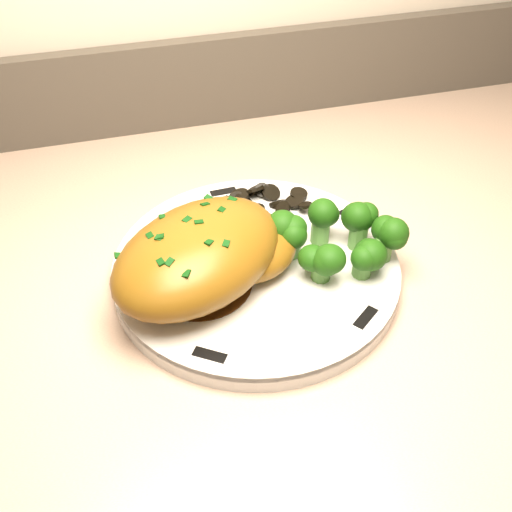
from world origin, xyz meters
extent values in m
cube|color=#CBAB92|center=(-0.09, 1.67, 0.92)|extent=(2.16, 0.71, 0.03)
cube|color=#4C443A|center=(-0.09, 1.99, 0.99)|extent=(2.16, 0.02, 0.12)
cylinder|color=silver|center=(0.14, 1.66, 0.94)|extent=(0.37, 0.37, 0.02)
cube|color=black|center=(0.13, 1.79, 0.96)|extent=(0.03, 0.01, 0.00)
cube|color=black|center=(0.02, 1.70, 0.96)|extent=(0.02, 0.03, 0.00)
cube|color=black|center=(0.07, 1.56, 0.96)|extent=(0.03, 0.03, 0.00)
cube|color=black|center=(0.22, 1.56, 0.96)|extent=(0.03, 0.03, 0.00)
cube|color=black|center=(0.26, 1.71, 0.96)|extent=(0.02, 0.03, 0.00)
cylinder|color=#3C1F0B|center=(0.08, 1.65, 0.96)|extent=(0.10, 0.10, 0.00)
ellipsoid|color=#8D5C18|center=(0.08, 1.65, 0.99)|extent=(0.22, 0.21, 0.07)
ellipsoid|color=#8D5C18|center=(0.14, 1.65, 0.98)|extent=(0.11, 0.10, 0.04)
cube|color=#0B370B|center=(0.03, 1.62, 1.02)|extent=(0.01, 0.01, 0.00)
cube|color=#0B370B|center=(0.05, 1.64, 1.02)|extent=(0.01, 0.01, 0.00)
cube|color=#0B370B|center=(0.06, 1.65, 1.03)|extent=(0.01, 0.01, 0.00)
cube|color=#0B370B|center=(0.08, 1.66, 1.03)|extent=(0.01, 0.01, 0.00)
cube|color=#0B370B|center=(0.10, 1.67, 1.02)|extent=(0.01, 0.01, 0.00)
cube|color=#0B370B|center=(0.12, 1.68, 1.02)|extent=(0.01, 0.01, 0.00)
cylinder|color=black|center=(0.20, 1.75, 0.96)|extent=(0.02, 0.01, 0.01)
cylinder|color=black|center=(0.20, 1.75, 0.96)|extent=(0.02, 0.02, 0.01)
cylinder|color=black|center=(0.20, 1.76, 0.96)|extent=(0.02, 0.02, 0.01)
cylinder|color=black|center=(0.19, 1.76, 0.96)|extent=(0.02, 0.02, 0.01)
cylinder|color=black|center=(0.18, 1.77, 0.96)|extent=(0.02, 0.02, 0.01)
cylinder|color=black|center=(0.17, 1.77, 0.96)|extent=(0.02, 0.02, 0.01)
cylinder|color=black|center=(0.17, 1.77, 0.96)|extent=(0.02, 0.02, 0.01)
cylinder|color=black|center=(0.16, 1.77, 0.96)|extent=(0.02, 0.02, 0.00)
cylinder|color=black|center=(0.15, 1.76, 0.96)|extent=(0.03, 0.03, 0.01)
cylinder|color=black|center=(0.14, 1.76, 0.96)|extent=(0.02, 0.03, 0.02)
cylinder|color=black|center=(0.14, 1.75, 0.96)|extent=(0.02, 0.02, 0.01)
cylinder|color=black|center=(0.14, 1.75, 0.96)|extent=(0.02, 0.02, 0.01)
cylinder|color=black|center=(0.14, 1.74, 0.96)|extent=(0.03, 0.03, 0.01)
cylinder|color=black|center=(0.14, 1.73, 0.96)|extent=(0.03, 0.03, 0.01)
cylinder|color=black|center=(0.15, 1.73, 0.96)|extent=(0.03, 0.03, 0.02)
cylinder|color=black|center=(0.16, 1.73, 0.96)|extent=(0.03, 0.03, 0.02)
cylinder|color=black|center=(0.17, 1.72, 0.96)|extent=(0.03, 0.03, 0.01)
cylinder|color=black|center=(0.17, 1.72, 0.96)|extent=(0.03, 0.03, 0.01)
cylinder|color=black|center=(0.18, 1.73, 0.96)|extent=(0.03, 0.03, 0.01)
cylinder|color=black|center=(0.19, 1.73, 0.96)|extent=(0.03, 0.03, 0.01)
cylinder|color=black|center=(0.20, 1.73, 0.96)|extent=(0.03, 0.03, 0.02)
cylinder|color=black|center=(0.20, 1.74, 0.96)|extent=(0.03, 0.03, 0.02)
cylinder|color=#51893A|center=(0.18, 1.67, 0.97)|extent=(0.02, 0.02, 0.03)
sphere|color=#0F3407|center=(0.18, 1.67, 0.98)|extent=(0.03, 0.03, 0.03)
cylinder|color=#51893A|center=(0.21, 1.68, 0.97)|extent=(0.02, 0.02, 0.03)
sphere|color=#0F3407|center=(0.21, 1.68, 0.98)|extent=(0.03, 0.03, 0.03)
cylinder|color=#51893A|center=(0.25, 1.66, 0.97)|extent=(0.02, 0.02, 0.03)
sphere|color=#0F3407|center=(0.25, 1.66, 0.98)|extent=(0.03, 0.03, 0.03)
cylinder|color=#51893A|center=(0.19, 1.62, 0.97)|extent=(0.02, 0.02, 0.03)
sphere|color=#0F3407|center=(0.19, 1.62, 0.98)|extent=(0.03, 0.03, 0.03)
cylinder|color=#51893A|center=(0.24, 1.62, 0.97)|extent=(0.02, 0.02, 0.03)
sphere|color=#0F3407|center=(0.24, 1.62, 0.98)|extent=(0.03, 0.03, 0.03)
cylinder|color=#51893A|center=(0.26, 1.64, 0.97)|extent=(0.02, 0.02, 0.03)
sphere|color=#0F3407|center=(0.26, 1.64, 0.98)|extent=(0.03, 0.03, 0.03)
camera|label=1|loc=(0.01, 1.20, 1.40)|focal=45.00mm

